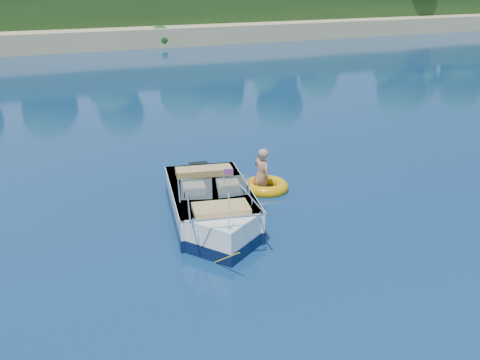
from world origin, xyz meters
The scene contains 5 objects.
ground centered at (0.00, 0.00, 0.00)m, with size 160.00×160.00×0.00m, color #0B224D.
shoreline centered at (0.00, 63.77, 0.98)m, with size 170.00×59.00×6.00m.
motorboat centered at (-0.78, 2.03, 0.33)m, with size 2.53×5.07×1.71m.
tow_tube centered at (1.30, 3.33, 0.08)m, with size 1.57×1.57×0.33m.
boy centered at (1.17, 3.39, 0.00)m, with size 0.59×0.39×1.61m, color tan.
Camera 1 is at (-5.02, -8.59, 5.42)m, focal length 40.00 mm.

